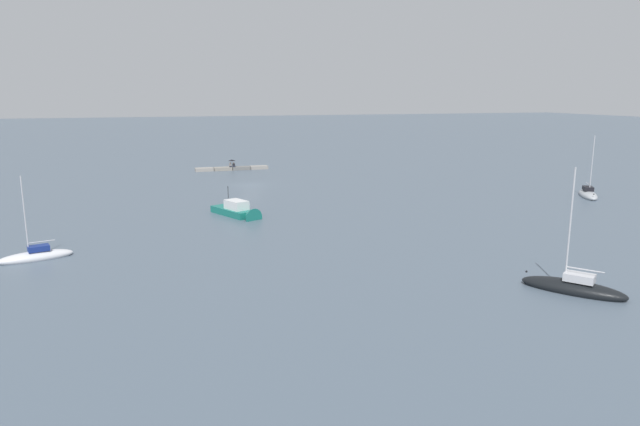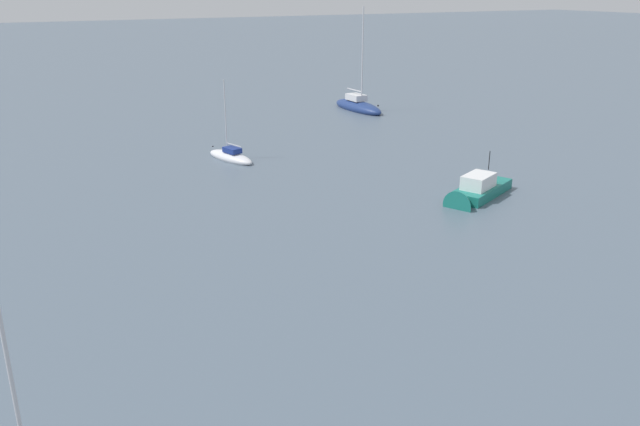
{
  "view_description": "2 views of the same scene",
  "coord_description": "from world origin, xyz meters",
  "px_view_note": "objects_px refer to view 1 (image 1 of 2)",
  "views": [
    {
      "loc": [
        14.1,
        76.55,
        12.35
      ],
      "look_at": [
        0.04,
        31.84,
        2.49
      ],
      "focal_mm": 31.88,
      "sensor_mm": 36.0,
      "label": 1
    },
    {
      "loc": [
        -26.35,
        47.88,
        13.55
      ],
      "look_at": [
        4.34,
        31.66,
        1.2
      ],
      "focal_mm": 36.14,
      "sensor_mm": 36.0,
      "label": 2
    }
  ],
  "objects_px": {
    "umbrella_open_black": "(232,160)",
    "person_seated_grey_right": "(230,165)",
    "sailboat_white_mid": "(36,256)",
    "sailboat_black_far": "(573,287)",
    "person_seated_dark_left": "(234,165)",
    "motorboat_teal_near": "(239,213)",
    "sailboat_grey_near": "(588,194)"
  },
  "relations": [
    {
      "from": "umbrella_open_black",
      "to": "person_seated_grey_right",
      "type": "bearing_deg",
      "value": 15.01
    },
    {
      "from": "sailboat_white_mid",
      "to": "sailboat_black_far",
      "type": "distance_m",
      "value": 38.42
    },
    {
      "from": "person_seated_dark_left",
      "to": "person_seated_grey_right",
      "type": "bearing_deg",
      "value": -0.79
    },
    {
      "from": "sailboat_black_far",
      "to": "motorboat_teal_near",
      "type": "bearing_deg",
      "value": 82.37
    },
    {
      "from": "sailboat_grey_near",
      "to": "sailboat_white_mid",
      "type": "bearing_deg",
      "value": 39.46
    },
    {
      "from": "person_seated_grey_right",
      "to": "sailboat_grey_near",
      "type": "xyz_separation_m",
      "value": [
        -38.03,
        37.95,
        -0.49
      ]
    },
    {
      "from": "person_seated_grey_right",
      "to": "sailboat_black_far",
      "type": "xyz_separation_m",
      "value": [
        -11.79,
        65.53,
        -0.48
      ]
    },
    {
      "from": "umbrella_open_black",
      "to": "sailboat_black_far",
      "type": "height_order",
      "value": "sailboat_black_far"
    },
    {
      "from": "person_seated_dark_left",
      "to": "person_seated_grey_right",
      "type": "relative_size",
      "value": 1.0
    },
    {
      "from": "person_seated_dark_left",
      "to": "sailboat_white_mid",
      "type": "xyz_separation_m",
      "value": [
        22.58,
        47.23,
        -0.53
      ]
    },
    {
      "from": "motorboat_teal_near",
      "to": "umbrella_open_black",
      "type": "bearing_deg",
      "value": -122.32
    },
    {
      "from": "sailboat_black_far",
      "to": "motorboat_teal_near",
      "type": "relative_size",
      "value": 1.22
    },
    {
      "from": "person_seated_grey_right",
      "to": "sailboat_black_far",
      "type": "distance_m",
      "value": 66.58
    },
    {
      "from": "sailboat_white_mid",
      "to": "person_seated_grey_right",
      "type": "bearing_deg",
      "value": -40.97
    },
    {
      "from": "umbrella_open_black",
      "to": "motorboat_teal_near",
      "type": "distance_m",
      "value": 36.92
    },
    {
      "from": "sailboat_grey_near",
      "to": "motorboat_teal_near",
      "type": "relative_size",
      "value": 1.15
    },
    {
      "from": "person_seated_grey_right",
      "to": "person_seated_dark_left",
      "type": "bearing_deg",
      "value": 179.21
    },
    {
      "from": "umbrella_open_black",
      "to": "motorboat_teal_near",
      "type": "xyz_separation_m",
      "value": [
        4.97,
        36.56,
        -1.25
      ]
    },
    {
      "from": "sailboat_white_mid",
      "to": "motorboat_teal_near",
      "type": "xyz_separation_m",
      "value": [
        -17.34,
        -10.81,
        0.13
      ]
    },
    {
      "from": "umbrella_open_black",
      "to": "sailboat_grey_near",
      "type": "xyz_separation_m",
      "value": [
        -37.74,
        38.03,
        -1.34
      ]
    },
    {
      "from": "umbrella_open_black",
      "to": "sailboat_grey_near",
      "type": "height_order",
      "value": "sailboat_grey_near"
    },
    {
      "from": "person_seated_dark_left",
      "to": "umbrella_open_black",
      "type": "relative_size",
      "value": 0.58
    },
    {
      "from": "person_seated_dark_left",
      "to": "sailboat_grey_near",
      "type": "height_order",
      "value": "sailboat_grey_near"
    },
    {
      "from": "umbrella_open_black",
      "to": "motorboat_teal_near",
      "type": "relative_size",
      "value": 0.19
    },
    {
      "from": "sailboat_white_mid",
      "to": "motorboat_teal_near",
      "type": "height_order",
      "value": "sailboat_white_mid"
    },
    {
      "from": "sailboat_grey_near",
      "to": "motorboat_teal_near",
      "type": "distance_m",
      "value": 42.74
    },
    {
      "from": "person_seated_grey_right",
      "to": "motorboat_teal_near",
      "type": "bearing_deg",
      "value": 88.41
    },
    {
      "from": "person_seated_grey_right",
      "to": "umbrella_open_black",
      "type": "xyz_separation_m",
      "value": [
        -0.29,
        -0.08,
        0.85
      ]
    },
    {
      "from": "person_seated_dark_left",
      "to": "sailboat_grey_near",
      "type": "distance_m",
      "value": 53.29
    },
    {
      "from": "person_seated_grey_right",
      "to": "umbrella_open_black",
      "type": "bearing_deg",
      "value": -159.26
    },
    {
      "from": "sailboat_grey_near",
      "to": "sailboat_white_mid",
      "type": "distance_m",
      "value": 60.78
    },
    {
      "from": "umbrella_open_black",
      "to": "sailboat_grey_near",
      "type": "bearing_deg",
      "value": 134.78
    }
  ]
}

